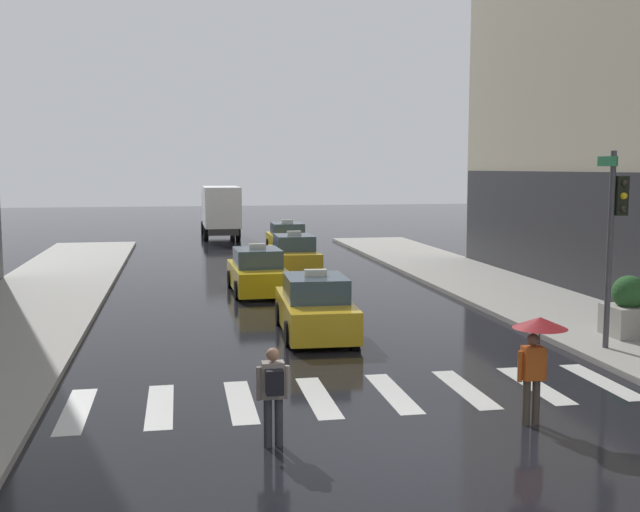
# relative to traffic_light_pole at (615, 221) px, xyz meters

# --- Properties ---
(ground_plane) EXTENTS (160.00, 160.00, 0.00)m
(ground_plane) POSITION_rel_traffic_light_pole_xyz_m (-6.92, -5.23, -3.26)
(ground_plane) COLOR black
(crosswalk_markings) EXTENTS (11.30, 2.80, 0.01)m
(crosswalk_markings) POSITION_rel_traffic_light_pole_xyz_m (-6.92, -2.23, -3.25)
(crosswalk_markings) COLOR silver
(crosswalk_markings) RESTS_ON ground
(traffic_light_pole) EXTENTS (0.44, 0.84, 4.80)m
(traffic_light_pole) POSITION_rel_traffic_light_pole_xyz_m (0.00, 0.00, 0.00)
(traffic_light_pole) COLOR #47474C
(traffic_light_pole) RESTS_ON curb_right
(taxi_lead) EXTENTS (2.06, 4.60, 1.80)m
(taxi_lead) POSITION_rel_traffic_light_pole_xyz_m (-6.73, 3.49, -2.53)
(taxi_lead) COLOR gold
(taxi_lead) RESTS_ON ground
(taxi_second) EXTENTS (2.02, 4.58, 1.80)m
(taxi_second) POSITION_rel_traffic_light_pole_xyz_m (-7.57, 10.76, -2.53)
(taxi_second) COLOR yellow
(taxi_second) RESTS_ON ground
(taxi_third) EXTENTS (1.94, 4.54, 1.80)m
(taxi_third) POSITION_rel_traffic_light_pole_xyz_m (-5.42, 16.08, -2.53)
(taxi_third) COLOR gold
(taxi_third) RESTS_ON ground
(taxi_fourth) EXTENTS (1.95, 4.55, 1.80)m
(taxi_fourth) POSITION_rel_traffic_light_pole_xyz_m (-4.69, 23.39, -2.53)
(taxi_fourth) COLOR yellow
(taxi_fourth) RESTS_ON ground
(box_truck) EXTENTS (2.32, 7.55, 3.35)m
(box_truck) POSITION_rel_traffic_light_pole_xyz_m (-7.72, 32.81, -1.41)
(box_truck) COLOR #2D2D2D
(box_truck) RESTS_ON ground
(pedestrian_with_umbrella) EXTENTS (0.96, 0.96, 1.94)m
(pedestrian_with_umbrella) POSITION_rel_traffic_light_pole_xyz_m (-4.18, -4.51, -1.74)
(pedestrian_with_umbrella) COLOR #473D33
(pedestrian_with_umbrella) RESTS_ON ground
(pedestrian_with_backpack) EXTENTS (0.55, 0.43, 1.65)m
(pedestrian_with_backpack) POSITION_rel_traffic_light_pole_xyz_m (-8.89, -4.78, -2.29)
(pedestrian_with_backpack) COLOR #333338
(pedestrian_with_backpack) RESTS_ON ground
(planter_near_corner) EXTENTS (1.10, 1.10, 1.60)m
(planter_near_corner) POSITION_rel_traffic_light_pole_xyz_m (1.20, 1.11, -2.38)
(planter_near_corner) COLOR #A8A399
(planter_near_corner) RESTS_ON curb_right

